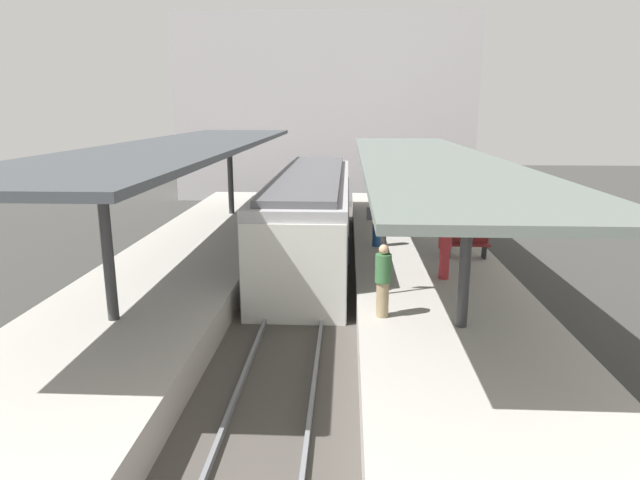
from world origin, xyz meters
name	(u,v)px	position (x,y,z in m)	size (l,w,h in m)	color
ground_plane	(303,293)	(0.00, 0.00, 0.00)	(80.00, 80.00, 0.00)	#383835
platform_left	(181,275)	(-3.80, 0.00, 0.50)	(4.40, 28.00, 1.00)	#ADA8A0
platform_right	(428,279)	(3.80, 0.00, 0.50)	(4.40, 28.00, 1.00)	#ADA8A0
track_ballast	(303,289)	(0.00, 0.00, 0.10)	(3.20, 28.00, 0.20)	#4C4742
rail_near_side	(280,284)	(-0.72, 0.00, 0.27)	(0.08, 28.00, 0.14)	slate
rail_far_side	(326,285)	(0.72, 0.00, 0.27)	(0.08, 28.00, 0.14)	slate
commuter_train	(311,215)	(0.00, 3.67, 1.73)	(2.78, 13.52, 3.10)	#ADADB2
canopy_left	(187,147)	(-3.80, 1.40, 4.35)	(4.18, 21.00, 3.48)	#333335
canopy_right	(427,160)	(3.80, 1.40, 3.97)	(4.18, 21.00, 3.09)	#333335
platform_bench	(466,243)	(5.05, 0.74, 1.46)	(1.40, 0.41, 0.86)	black
platform_sign	(385,231)	(2.25, -2.91, 2.62)	(0.90, 0.08, 2.21)	#262628
passenger_near_bench	(377,221)	(2.33, 2.02, 1.87)	(0.36, 0.36, 1.68)	navy
passenger_mid_platform	(383,280)	(2.14, -4.43, 1.86)	(0.36, 0.36, 1.66)	#998460
passenger_far_end	(445,247)	(3.99, -1.52, 1.89)	(0.36, 0.36, 1.71)	maroon
station_building_backdrop	(326,109)	(-0.13, 20.00, 5.50)	(18.00, 6.00, 11.00)	#B7B2B7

